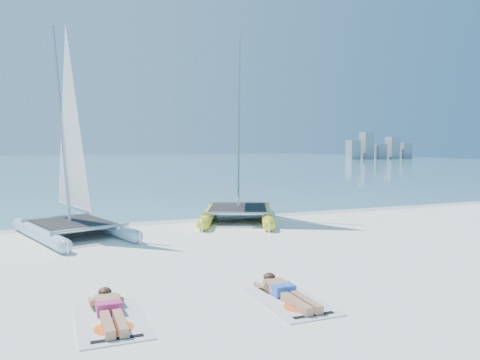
{
  "coord_description": "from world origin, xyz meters",
  "views": [
    {
      "loc": [
        -3.74,
        -10.38,
        2.61
      ],
      "look_at": [
        0.93,
        1.2,
        1.68
      ],
      "focal_mm": 35.0,
      "sensor_mm": 36.0,
      "label": 1
    }
  ],
  "objects_px": {
    "towel_a": "(111,320)",
    "sunbather_a": "(109,309)",
    "sunbather_b": "(285,291)",
    "catamaran_blue": "(70,170)",
    "catamaran_yellow": "(239,158)",
    "towel_b": "(290,301)"
  },
  "relations": [
    {
      "from": "towel_a",
      "to": "sunbather_a",
      "type": "bearing_deg",
      "value": 90.0
    },
    {
      "from": "towel_a",
      "to": "sunbather_b",
      "type": "distance_m",
      "value": 2.89
    },
    {
      "from": "catamaran_blue",
      "to": "sunbather_b",
      "type": "height_order",
      "value": "catamaran_blue"
    },
    {
      "from": "catamaran_yellow",
      "to": "sunbather_b",
      "type": "bearing_deg",
      "value": -83.21
    },
    {
      "from": "sunbather_a",
      "to": "sunbather_b",
      "type": "xyz_separation_m",
      "value": [
        2.89,
        -0.22,
        0.0
      ]
    },
    {
      "from": "sunbather_a",
      "to": "sunbather_b",
      "type": "distance_m",
      "value": 2.9
    },
    {
      "from": "towel_a",
      "to": "sunbather_a",
      "type": "distance_m",
      "value": 0.22
    },
    {
      "from": "towel_a",
      "to": "towel_b",
      "type": "bearing_deg",
      "value": -4.44
    },
    {
      "from": "catamaran_yellow",
      "to": "sunbather_b",
      "type": "distance_m",
      "value": 9.18
    },
    {
      "from": "towel_a",
      "to": "towel_b",
      "type": "height_order",
      "value": "same"
    },
    {
      "from": "sunbather_a",
      "to": "sunbather_b",
      "type": "height_order",
      "value": "same"
    },
    {
      "from": "towel_a",
      "to": "catamaran_blue",
      "type": "bearing_deg",
      "value": 92.13
    },
    {
      "from": "sunbather_b",
      "to": "sunbather_a",
      "type": "bearing_deg",
      "value": 175.56
    },
    {
      "from": "catamaran_yellow",
      "to": "sunbather_a",
      "type": "distance_m",
      "value": 10.18
    },
    {
      "from": "towel_b",
      "to": "towel_a",
      "type": "bearing_deg",
      "value": 175.56
    },
    {
      "from": "towel_a",
      "to": "sunbather_b",
      "type": "height_order",
      "value": "sunbather_b"
    },
    {
      "from": "sunbather_b",
      "to": "towel_a",
      "type": "bearing_deg",
      "value": 179.35
    },
    {
      "from": "towel_b",
      "to": "catamaran_yellow",
      "type": "bearing_deg",
      "value": 73.65
    },
    {
      "from": "catamaran_blue",
      "to": "catamaran_yellow",
      "type": "bearing_deg",
      "value": -4.02
    },
    {
      "from": "catamaran_yellow",
      "to": "towel_b",
      "type": "distance_m",
      "value": 9.38
    },
    {
      "from": "catamaran_yellow",
      "to": "catamaran_blue",
      "type": "bearing_deg",
      "value": -143.23
    },
    {
      "from": "catamaran_yellow",
      "to": "towel_b",
      "type": "relative_size",
      "value": 3.69
    }
  ]
}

